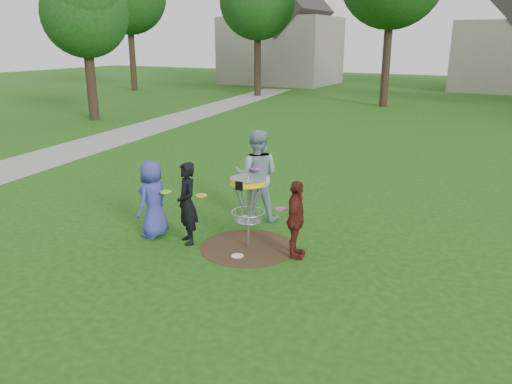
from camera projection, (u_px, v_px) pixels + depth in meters
The scene contains 10 objects.
ground at pixel (248, 247), 9.30m from camera, with size 100.00×100.00×0.00m, color #19470F.
dirt_patch at pixel (248, 247), 9.30m from camera, with size 1.80×1.80×0.01m, color #47331E.
concrete_path at pixel (130, 133), 20.54m from camera, with size 2.20×40.00×0.02m, color #9E9E99.
player_blue at pixel (153, 199), 9.63m from camera, with size 0.74×0.48×1.52m, color #34398F.
player_black at pixel (187, 203), 9.30m from camera, with size 0.57×0.38×1.57m, color black.
player_grey at pixel (257, 175), 10.49m from camera, with size 0.95×0.74×1.95m, color #7E99A3.
player_maroon at pixel (296, 220), 8.70m from camera, with size 0.82×0.34×1.40m, color #561C13.
disc_on_grass at pixel (237, 256), 8.91m from camera, with size 0.22×0.22×0.02m, color silver.
disc_golf_basket at pixel (248, 195), 9.00m from camera, with size 0.66×0.67×1.38m.
held_discs at pixel (225, 190), 9.40m from camera, with size 2.50×1.71×0.35m.
Camera 1 is at (4.17, -7.51, 3.72)m, focal length 35.00 mm.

